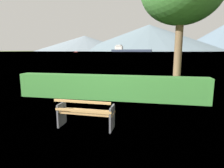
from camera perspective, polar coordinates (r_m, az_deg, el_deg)
ground_plane at (r=5.62m, az=-7.68°, el=-12.74°), size 1400.00×1400.00×0.00m
water_surface at (r=312.71m, az=10.80°, el=9.54°), size 620.00×620.00×0.00m
park_bench at (r=5.42m, az=-8.00°, el=-8.85°), size 1.61×0.61×0.87m
hedge_row at (r=8.40m, az=-0.89°, el=-1.06°), size 8.42×0.60×1.09m
cargo_ship_large at (r=320.44m, az=4.93°, el=10.26°), size 67.05×17.98×11.39m
fishing_boat_near at (r=233.50m, az=-10.85°, el=9.54°), size 4.32×2.10×1.55m
distant_hills at (r=570.84m, az=14.08°, el=13.18°), size 682.07×404.62×81.08m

